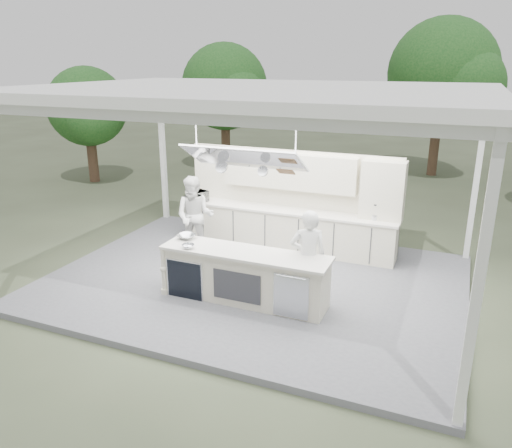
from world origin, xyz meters
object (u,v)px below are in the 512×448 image
at_px(demo_island, 244,276).
at_px(back_counter, 286,228).
at_px(head_chef, 308,258).
at_px(sous_chef, 195,216).

xyz_separation_m(demo_island, back_counter, (-0.18, 2.81, 0.00)).
bearing_deg(demo_island, head_chef, 17.07).
relative_size(demo_island, sous_chef, 1.73).
height_order(back_counter, sous_chef, sous_chef).
height_order(head_chef, sous_chef, sous_chef).
distance_m(back_counter, head_chef, 2.81).
bearing_deg(head_chef, back_counter, -84.23).
bearing_deg(back_counter, sous_chef, -146.57).
relative_size(demo_island, back_counter, 0.61).
bearing_deg(sous_chef, back_counter, 17.91).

